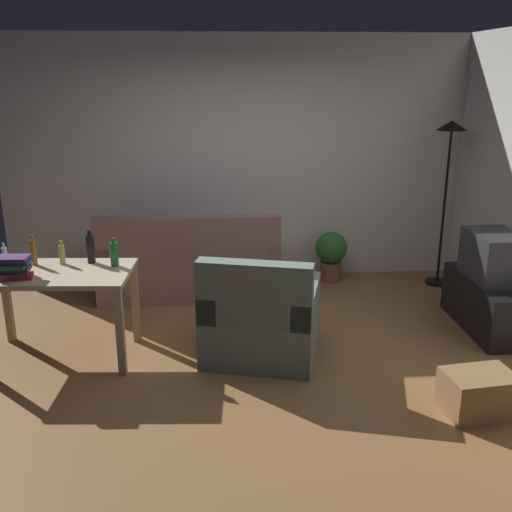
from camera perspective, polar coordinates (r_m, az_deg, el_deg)
The scene contains 16 objects.
ground_plane at distance 4.99m, azimuth -0.74°, elevation -10.11°, with size 5.20×4.40×0.02m, color olive.
wall_rear at distance 6.70m, azimuth -1.94°, elevation 9.25°, with size 5.20×0.10×2.70m, color silver.
couch at distance 6.34m, azimuth -6.42°, elevation -1.03°, with size 1.87×0.84×0.92m.
tv_stand at distance 5.88m, azimuth 21.47°, elevation -4.35°, with size 0.44×1.10×0.48m.
tv at distance 5.74m, azimuth 22.00°, elevation -0.06°, with size 0.41×0.60×0.44m.
torchiere_lamp at distance 6.68m, azimuth 18.14°, elevation 8.94°, with size 0.32×0.32×1.81m.
desk at distance 5.05m, azimuth -18.69°, elevation -2.57°, with size 1.24×0.78×0.76m.
potted_plant at distance 6.75m, azimuth 7.27°, elevation 0.31°, with size 0.36×0.36×0.57m.
armchair at distance 4.92m, azimuth 0.46°, elevation -6.29°, with size 1.08×1.04×0.92m.
storage_box at distance 4.50m, azimuth 20.71°, elevation -12.30°, with size 0.48×0.34×0.30m, color olive.
bottle_clear at distance 5.26m, azimuth -23.11°, elevation -0.04°, with size 0.05×0.05×0.20m.
bottle_amber at distance 5.20m, azimuth -20.71°, elevation 0.38°, with size 0.05×0.05×0.26m.
bottle_squat at distance 5.16m, azimuth -18.24°, elevation 0.17°, with size 0.05×0.05×0.20m.
bottle_dark at distance 5.11m, azimuth -15.70°, elevation 0.70°, with size 0.07×0.07×0.28m.
bottle_green at distance 4.98m, azimuth -13.55°, elevation 0.18°, with size 0.07×0.07×0.24m.
book_stack at distance 4.92m, azimuth -22.34°, elevation -1.01°, with size 0.27×0.21×0.18m.
Camera 1 is at (-0.26, -4.42, 2.29)m, focal length 41.38 mm.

